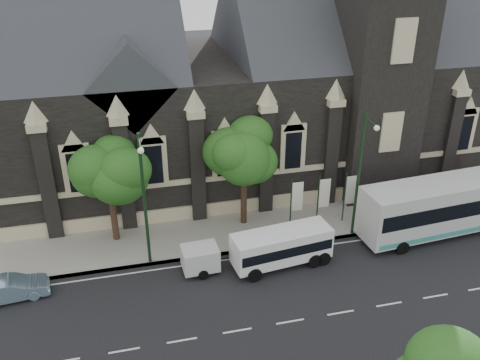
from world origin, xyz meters
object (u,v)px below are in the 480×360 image
object	(u,v)px
street_lamp_mid	(144,195)
box_trailer	(200,258)
shuttle_bus	(282,246)
tree_walk_left	(111,163)
tree_walk_right	(246,149)
banner_flag_center	(322,196)
banner_flag_left	(295,200)
street_lamp_near	(361,170)
sedan	(11,289)
banner_flag_right	(349,193)
tour_coach	(454,204)

from	to	relation	value
street_lamp_mid	box_trailer	xyz separation A→B (m)	(3.00, -1.39, -4.13)
shuttle_bus	street_lamp_mid	bearing A→B (deg)	159.81
tree_walk_left	shuttle_bus	bearing A→B (deg)	-29.10
tree_walk_right	banner_flag_center	bearing A→B (deg)	-18.64
shuttle_bus	box_trailer	xyz separation A→B (m)	(-5.14, 0.53, -0.44)
banner_flag_center	banner_flag_left	bearing A→B (deg)	180.00
street_lamp_mid	banner_flag_center	xyz separation A→B (m)	(12.29, 1.91, -2.73)
tree_walk_left	street_lamp_mid	distance (m)	4.08
street_lamp_mid	box_trailer	world-z (taller)	street_lamp_mid
street_lamp_mid	tree_walk_left	bearing A→B (deg)	116.47
street_lamp_near	box_trailer	world-z (taller)	street_lamp_near
shuttle_bus	sedan	xyz separation A→B (m)	(-16.26, 0.58, -0.73)
banner_flag_right	box_trailer	bearing A→B (deg)	-163.72
tree_walk_right	banner_flag_center	size ratio (longest dim) A/B	1.95
street_lamp_mid	banner_flag_left	bearing A→B (deg)	10.50
tour_coach	sedan	xyz separation A→B (m)	(-29.01, -0.45, -1.46)
tree_walk_right	tree_walk_left	size ratio (longest dim) A/B	1.02
banner_flag_center	banner_flag_right	distance (m)	2.00
banner_flag_left	tour_coach	bearing A→B (deg)	-14.79
tree_walk_right	banner_flag_right	distance (m)	8.05
banner_flag_center	shuttle_bus	distance (m)	5.72
box_trailer	banner_flag_right	bearing A→B (deg)	13.95
street_lamp_near	banner_flag_center	xyz separation A→B (m)	(-1.71, 1.91, -2.73)
banner_flag_left	banner_flag_right	bearing A→B (deg)	0.00
tree_walk_left	street_lamp_near	distance (m)	16.22
street_lamp_near	banner_flag_center	bearing A→B (deg)	131.93
tree_walk_left	street_lamp_near	bearing A→B (deg)	-12.87
banner_flag_left	shuttle_bus	xyz separation A→B (m)	(-2.15, -3.83, -0.96)
banner_flag_right	box_trailer	xyz separation A→B (m)	(-11.28, -3.30, -1.40)
street_lamp_near	banner_flag_right	xyz separation A→B (m)	(0.29, 1.91, -2.73)
tree_walk_right	box_trailer	bearing A→B (deg)	-130.05
banner_flag_right	shuttle_bus	distance (m)	7.30
banner_flag_right	tour_coach	size ratio (longest dim) A/B	0.29
tree_walk_left	banner_flag_right	xyz separation A→B (m)	(16.08, -1.70, -3.35)
tree_walk_left	sedan	size ratio (longest dim) A/B	1.80
tree_walk_right	banner_flag_right	world-z (taller)	tree_walk_right
box_trailer	shuttle_bus	bearing A→B (deg)	-8.26
banner_flag_left	sedan	xyz separation A→B (m)	(-18.41, -3.25, -1.69)
tree_walk_left	banner_flag_center	bearing A→B (deg)	-6.89
sedan	banner_flag_right	bearing A→B (deg)	-88.06
street_lamp_mid	banner_flag_center	distance (m)	12.73
box_trailer	sedan	world-z (taller)	box_trailer
tree_walk_left	banner_flag_left	distance (m)	12.66
tour_coach	sedan	bearing A→B (deg)	176.31
banner_flag_left	tree_walk_right	bearing A→B (deg)	150.90
banner_flag_right	sedan	xyz separation A→B (m)	(-22.41, -3.25, -1.69)
banner_flag_right	sedan	distance (m)	22.70
street_lamp_near	banner_flag_right	distance (m)	3.34
banner_flag_left	tour_coach	xyz separation A→B (m)	(10.60, -2.80, -0.23)
banner_flag_center	box_trailer	distance (m)	9.95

